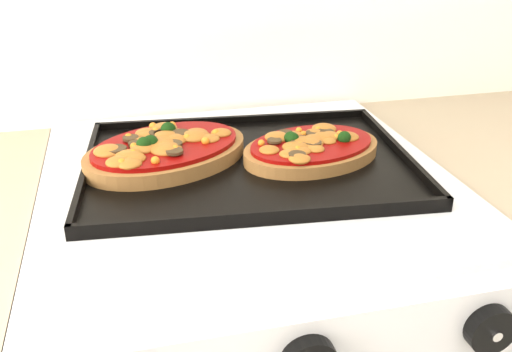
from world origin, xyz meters
name	(u,v)px	position (x,y,z in m)	size (l,w,h in m)	color
control_panel	(315,347)	(0.00, 1.39, 0.85)	(0.60, 0.02, 0.09)	silver
knob_right	(490,329)	(0.19, 1.37, 0.85)	(0.06, 0.06, 0.02)	black
baking_tray	(248,161)	(0.01, 1.72, 0.92)	(0.48, 0.36, 0.02)	black
pizza_left	(166,149)	(-0.11, 1.76, 0.94)	(0.26, 0.18, 0.04)	brown
pizza_right	(312,147)	(0.10, 1.72, 0.94)	(0.22, 0.15, 0.03)	brown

